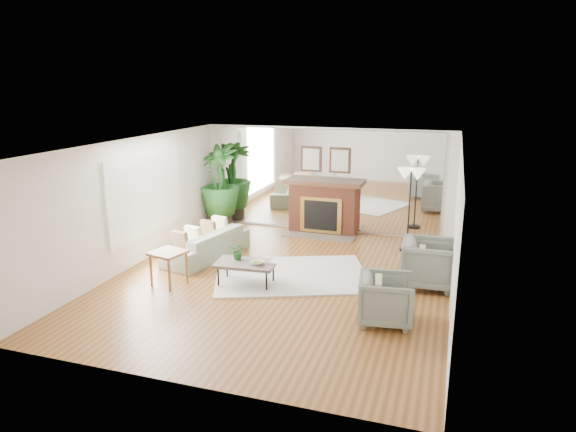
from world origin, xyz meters
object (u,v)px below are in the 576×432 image
(sofa, at_px, (206,244))
(armchair_back, at_px, (428,264))
(armchair_front, at_px, (386,299))
(floor_lamp, at_px, (411,181))
(potted_ficus, at_px, (219,183))
(coffee_table, at_px, (246,264))
(side_table, at_px, (168,257))
(fireplace, at_px, (323,206))

(sofa, distance_m, armchair_back, 4.43)
(armchair_front, bearing_deg, floor_lamp, -7.80)
(armchair_front, height_order, potted_ficus, potted_ficus)
(armchair_back, bearing_deg, coffee_table, 104.40)
(coffee_table, xyz_separation_m, potted_ficus, (-2.11, 3.41, 0.72))
(coffee_table, relative_size, side_table, 1.67)
(armchair_back, xyz_separation_m, side_table, (-4.40, -1.37, 0.10))
(side_table, height_order, potted_ficus, potted_ficus)
(fireplace, height_order, armchair_front, fireplace)
(coffee_table, height_order, side_table, side_table)
(coffee_table, relative_size, potted_ficus, 0.53)
(sofa, bearing_deg, armchair_front, 76.30)
(side_table, bearing_deg, floor_lamp, 40.18)
(armchair_front, height_order, floor_lamp, floor_lamp)
(fireplace, height_order, armchair_back, fireplace)
(potted_ficus, bearing_deg, floor_lamp, -6.96)
(sofa, xyz_separation_m, floor_lamp, (3.89, 1.76, 1.23))
(side_table, xyz_separation_m, floor_lamp, (3.87, 3.27, 1.01))
(sofa, bearing_deg, armchair_back, 99.37)
(armchair_back, relative_size, floor_lamp, 0.52)
(side_table, distance_m, floor_lamp, 5.16)
(fireplace, distance_m, armchair_front, 4.82)
(armchair_back, height_order, floor_lamp, floor_lamp)
(fireplace, distance_m, coffee_table, 3.66)
(coffee_table, bearing_deg, armchair_back, 16.97)
(armchair_front, bearing_deg, coffee_table, 66.38)
(armchair_back, xyz_separation_m, floor_lamp, (-0.53, 1.90, 1.11))
(armchair_front, bearing_deg, sofa, 57.19)
(coffee_table, distance_m, armchair_back, 3.23)
(fireplace, distance_m, side_table, 4.42)
(armchair_back, distance_m, potted_ficus, 5.80)
(armchair_back, bearing_deg, side_table, 104.68)
(sofa, bearing_deg, coffee_table, 61.96)
(coffee_table, bearing_deg, armchair_front, -15.74)
(potted_ficus, bearing_deg, coffee_table, -58.32)
(floor_lamp, bearing_deg, side_table, -139.82)
(armchair_back, distance_m, armchair_front, 1.75)
(side_table, xyz_separation_m, potted_ficus, (-0.80, 3.84, 0.58))
(armchair_back, height_order, side_table, armchair_back)
(armchair_front, height_order, side_table, armchair_front)
(potted_ficus, relative_size, floor_lamp, 1.15)
(fireplace, xyz_separation_m, sofa, (-1.82, -2.53, -0.36))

